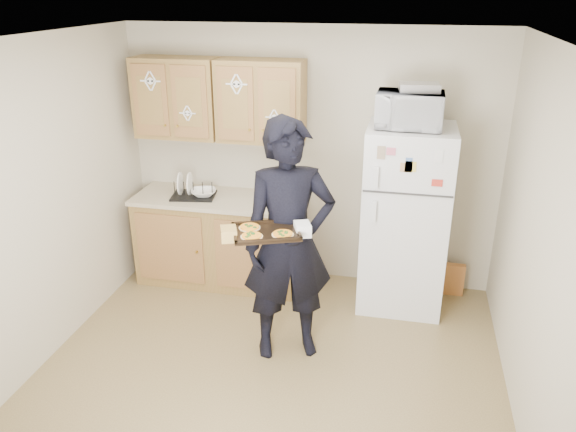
{
  "coord_description": "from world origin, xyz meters",
  "views": [
    {
      "loc": [
        0.91,
        -3.38,
        2.82
      ],
      "look_at": [
        0.08,
        0.45,
        1.2
      ],
      "focal_mm": 35.0,
      "sensor_mm": 36.0,
      "label": 1
    }
  ],
  "objects_px": {
    "person": "(289,243)",
    "refrigerator": "(405,219)",
    "dish_rack": "(193,189)",
    "microwave": "(409,110)",
    "baking_tray": "(266,233)"
  },
  "relations": [
    {
      "from": "baking_tray",
      "to": "dish_rack",
      "type": "height_order",
      "value": "baking_tray"
    },
    {
      "from": "person",
      "to": "microwave",
      "type": "distance_m",
      "value": 1.52
    },
    {
      "from": "refrigerator",
      "to": "dish_rack",
      "type": "xyz_separation_m",
      "value": [
        -2.03,
        0.02,
        0.13
      ]
    },
    {
      "from": "baking_tray",
      "to": "microwave",
      "type": "distance_m",
      "value": 1.67
    },
    {
      "from": "refrigerator",
      "to": "baking_tray",
      "type": "distance_m",
      "value": 1.62
    },
    {
      "from": "baking_tray",
      "to": "dish_rack",
      "type": "xyz_separation_m",
      "value": [
        -1.06,
        1.28,
        -0.19
      ]
    },
    {
      "from": "microwave",
      "to": "person",
      "type": "bearing_deg",
      "value": -130.42
    },
    {
      "from": "person",
      "to": "baking_tray",
      "type": "bearing_deg",
      "value": -132.79
    },
    {
      "from": "person",
      "to": "refrigerator",
      "type": "bearing_deg",
      "value": 27.19
    },
    {
      "from": "refrigerator",
      "to": "person",
      "type": "xyz_separation_m",
      "value": [
        -0.86,
        -0.98,
        0.13
      ]
    },
    {
      "from": "dish_rack",
      "to": "person",
      "type": "bearing_deg",
      "value": -40.45
    },
    {
      "from": "refrigerator",
      "to": "baking_tray",
      "type": "height_order",
      "value": "refrigerator"
    },
    {
      "from": "refrigerator",
      "to": "dish_rack",
      "type": "relative_size",
      "value": 4.13
    },
    {
      "from": "dish_rack",
      "to": "microwave",
      "type": "bearing_deg",
      "value": -1.94
    },
    {
      "from": "baking_tray",
      "to": "microwave",
      "type": "xyz_separation_m",
      "value": [
        0.93,
        1.21,
        0.68
      ]
    }
  ]
}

